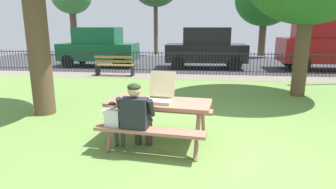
% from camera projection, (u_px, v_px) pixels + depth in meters
% --- Properties ---
extents(ground, '(28.00, 11.84, 0.02)m').
position_uv_depth(ground, '(206.00, 116.00, 6.63)').
color(ground, olive).
extents(cobblestone_walkway, '(28.00, 1.40, 0.01)m').
position_uv_depth(cobblestone_walkway, '(205.00, 77.00, 11.66)').
color(cobblestone_walkway, gray).
extents(street_asphalt, '(28.00, 7.73, 0.01)m').
position_uv_depth(street_asphalt, '(205.00, 63.00, 16.07)').
color(street_asphalt, '#38383D').
extents(picnic_table_foreground, '(1.95, 1.67, 0.79)m').
position_uv_depth(picnic_table_foreground, '(159.00, 110.00, 5.01)').
color(picnic_table_foreground, '#9B6653').
rests_on(picnic_table_foreground, ground).
extents(pizza_box_open, '(0.52, 0.60, 0.50)m').
position_uv_depth(pizza_box_open, '(160.00, 94.00, 4.98)').
color(pizza_box_open, tan).
rests_on(pizza_box_open, picnic_table_foreground).
extents(pizza_slice_on_table, '(0.28, 0.21, 0.02)m').
position_uv_depth(pizza_slice_on_table, '(135.00, 100.00, 4.98)').
color(pizza_slice_on_table, '#ECCE5A').
rests_on(pizza_slice_on_table, picnic_table_foreground).
extents(adult_at_table, '(0.63, 0.62, 1.19)m').
position_uv_depth(adult_at_table, '(137.00, 115.00, 4.58)').
color(adult_at_table, '#333333').
rests_on(adult_at_table, ground).
extents(child_at_table, '(0.36, 0.36, 0.87)m').
position_uv_depth(child_at_table, '(115.00, 121.00, 4.67)').
color(child_at_table, '#414141').
rests_on(child_at_table, ground).
extents(iron_fence_streetside, '(19.38, 0.03, 0.97)m').
position_uv_depth(iron_fence_streetside, '(205.00, 63.00, 12.22)').
color(iron_fence_streetside, black).
rests_on(iron_fence_streetside, ground).
extents(park_bench_left, '(1.60, 0.47, 0.85)m').
position_uv_depth(park_bench_left, '(115.00, 66.00, 11.87)').
color(park_bench_left, olive).
rests_on(park_bench_left, ground).
extents(parked_car_far_left, '(3.92, 1.87, 1.98)m').
position_uv_depth(parked_car_far_left, '(99.00, 47.00, 14.55)').
color(parked_car_far_left, '#10532F').
rests_on(parked_car_far_left, ground).
extents(parked_car_left, '(3.97, 1.97, 1.98)m').
position_uv_depth(parked_car_left, '(206.00, 48.00, 13.91)').
color(parked_car_left, black).
rests_on(parked_car_left, ground).
extents(parked_car_center, '(4.70, 2.07, 2.46)m').
position_uv_depth(parked_car_center, '(333.00, 42.00, 13.15)').
color(parked_car_center, maroon).
rests_on(parked_car_center, ground).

